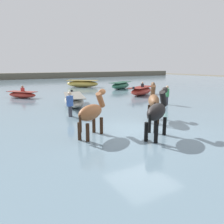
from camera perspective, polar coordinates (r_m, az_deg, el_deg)
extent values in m
plane|color=#666051|center=(8.96, 8.14, -7.24)|extent=(120.00, 120.00, 0.00)
cube|color=slate|center=(17.62, -12.56, 2.70)|extent=(90.00, 90.00, 0.33)
ellipsoid|color=black|center=(8.00, 11.64, 0.07)|extent=(1.55, 1.20, 0.60)
cylinder|color=black|center=(8.73, 11.33, -4.36)|extent=(0.14, 0.14, 1.01)
cylinder|color=black|center=(8.64, 13.60, -4.65)|extent=(0.14, 0.14, 1.01)
cylinder|color=black|center=(7.78, 8.95, -6.31)|extent=(0.14, 0.14, 1.01)
cylinder|color=black|center=(7.68, 11.48, -6.67)|extent=(0.14, 0.14, 1.01)
cylinder|color=black|center=(8.68, 13.31, 3.45)|extent=(0.59, 0.48, 0.69)
ellipsoid|color=black|center=(8.78, 13.68, 5.60)|extent=(0.55, 0.44, 0.26)
cylinder|color=black|center=(7.41, 9.88, -3.01)|extent=(0.10, 0.10, 0.64)
ellipsoid|color=brown|center=(8.02, -5.66, -0.10)|extent=(1.47, 1.20, 0.57)
cylinder|color=black|center=(8.71, -4.78, -4.35)|extent=(0.13, 0.13, 0.97)
cylinder|color=black|center=(8.54, -2.79, -4.65)|extent=(0.13, 0.13, 0.97)
cylinder|color=black|center=(7.90, -8.53, -6.16)|extent=(0.13, 0.13, 0.97)
cylinder|color=black|center=(7.72, -6.41, -6.55)|extent=(0.13, 0.13, 0.97)
cylinder|color=brown|center=(8.59, -3.07, 3.21)|extent=(0.56, 0.48, 0.66)
ellipsoid|color=brown|center=(8.67, -2.63, 5.31)|extent=(0.52, 0.44, 0.25)
cylinder|color=black|center=(7.52, -8.34, -3.05)|extent=(0.09, 0.09, 0.61)
ellipsoid|color=brown|center=(10.51, 10.92, 2.92)|extent=(1.32, 1.50, 0.60)
cylinder|color=black|center=(11.16, 9.67, -0.71)|extent=(0.14, 0.14, 1.01)
cylinder|color=black|center=(11.19, 11.50, -0.76)|extent=(0.14, 0.14, 1.01)
cylinder|color=black|center=(10.15, 9.93, -2.01)|extent=(0.14, 0.14, 1.01)
cylinder|color=black|center=(10.17, 11.94, -2.05)|extent=(0.14, 0.14, 1.01)
cylinder|color=brown|center=(11.23, 10.74, 5.44)|extent=(0.52, 0.58, 0.68)
ellipsoid|color=brown|center=(11.35, 10.76, 7.10)|extent=(0.48, 0.54, 0.26)
cylinder|color=black|center=(9.86, 11.13, 0.70)|extent=(0.10, 0.10, 0.64)
ellipsoid|color=#BC382D|center=(20.13, 7.76, 5.47)|extent=(3.69, 2.76, 0.69)
cube|color=maroon|center=(20.09, 7.79, 6.50)|extent=(3.54, 2.65, 0.04)
cube|color=black|center=(18.56, 5.70, 6.32)|extent=(0.18, 0.20, 0.18)
cube|color=#232328|center=(20.04, 8.03, 6.97)|extent=(0.31, 0.28, 0.30)
sphere|color=beige|center=(20.02, 8.05, 7.65)|extent=(0.18, 0.18, 0.18)
ellipsoid|color=#337556|center=(25.52, 2.31, 6.97)|extent=(3.87, 3.06, 0.71)
cube|color=#1E4634|center=(25.48, 2.31, 7.81)|extent=(3.71, 2.94, 0.04)
ellipsoid|color=gold|center=(27.60, -7.80, 7.36)|extent=(3.99, 3.77, 0.81)
cube|color=olive|center=(27.57, -7.82, 8.24)|extent=(3.83, 3.62, 0.04)
ellipsoid|color=#BC382D|center=(19.61, -22.58, 4.19)|extent=(2.37, 2.57, 0.49)
cube|color=maroon|center=(19.58, -22.64, 4.96)|extent=(2.28, 2.47, 0.04)
cube|color=red|center=(19.65, -22.47, 5.49)|extent=(0.31, 0.31, 0.30)
sphere|color=#A37556|center=(19.62, -22.52, 6.19)|extent=(0.18, 0.18, 0.18)
ellipsoid|color=#B2AD9E|center=(14.77, -9.99, 3.01)|extent=(2.29, 4.15, 0.67)
cube|color=slate|center=(14.72, -10.04, 4.38)|extent=(2.20, 3.98, 0.04)
cube|color=black|center=(16.60, -10.56, 5.46)|extent=(0.19, 0.16, 0.18)
cylinder|color=#383842|center=(11.60, -10.90, -0.61)|extent=(0.20, 0.20, 0.88)
cube|color=#3356A8|center=(11.47, -11.04, 2.85)|extent=(0.38, 0.34, 0.54)
sphere|color=beige|center=(11.42, -11.11, 4.74)|extent=(0.20, 0.20, 0.20)
cylinder|color=#383842|center=(15.38, 14.16, 2.33)|extent=(0.20, 0.20, 0.88)
cube|color=#388E51|center=(15.28, 14.29, 4.96)|extent=(0.33, 0.38, 0.54)
sphere|color=tan|center=(15.24, 14.37, 6.37)|extent=(0.20, 0.20, 0.20)
cube|color=#605B4C|center=(47.89, -24.42, 8.40)|extent=(80.00, 2.40, 1.54)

